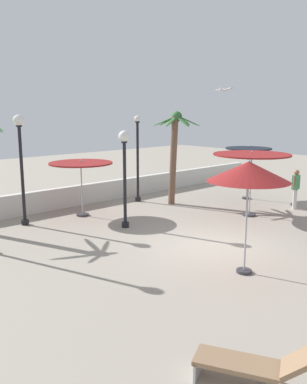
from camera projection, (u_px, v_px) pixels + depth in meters
The scene contains 13 objects.
ground_plane at pixel (213, 248), 12.98m from camera, with size 56.00×56.00×0.00m, color #9E9384.
boundary_wall at pixel (76, 196), 18.69m from camera, with size 25.20×0.30×0.93m, color silver.
patio_umbrella_0 at pixel (81, 166), 16.55m from camera, with size 2.58×2.58×2.33m.
patio_umbrella_2 at pixel (248, 151), 19.73m from camera, with size 2.21×2.21×2.64m.
patio_umbrella_3 at pixel (252, 157), 16.48m from camera, with size 3.12×3.12×2.70m.
patio_umbrella_4 at pixel (249, 172), 10.46m from camera, with size 2.16×2.16×3.06m.
palm_tree_1 at pixel (174, 146), 18.69m from camera, with size 2.17×2.18×4.27m.
lamp_post_1 at pixel (21, 154), 15.07m from camera, with size 0.41×0.41×4.15m.
lamp_post_2 at pixel (125, 163), 14.79m from camera, with size 0.42×0.42×3.60m.
lamp_post_3 at pixel (138, 156), 19.20m from camera, with size 0.30×0.30×4.07m.
lounge_chair_0 at pixel (254, 364), 6.38m from camera, with size 1.34×1.93×0.84m.
guest_0 at pixel (296, 185), 17.91m from camera, with size 0.55×0.29×1.76m.
seagull_0 at pixel (224, 90), 17.26m from camera, with size 0.69×1.32×0.14m.
Camera 1 is at (-9.79, -7.80, 4.30)m, focal length 38.13 mm.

